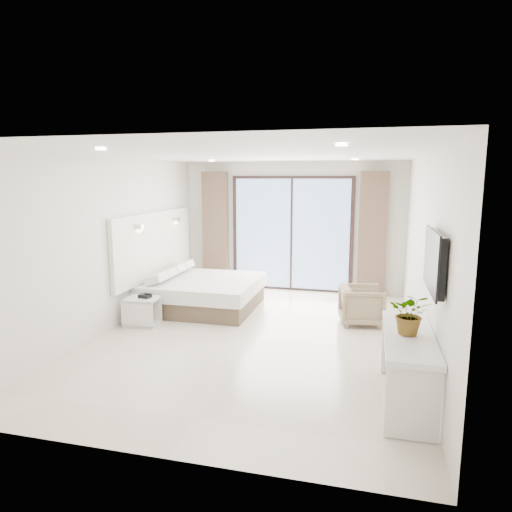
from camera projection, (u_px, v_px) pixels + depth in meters
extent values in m
plane|color=beige|center=(256.00, 337.00, 6.85)|extent=(6.20, 6.20, 0.00)
cube|color=silver|center=(292.00, 227.00, 9.59)|extent=(4.60, 0.02, 2.70)
cube|color=silver|center=(162.00, 306.00, 3.66)|extent=(4.60, 0.02, 2.70)
cube|color=silver|center=(115.00, 243.00, 7.18)|extent=(0.02, 6.20, 2.70)
cube|color=silver|center=(423.00, 255.00, 6.07)|extent=(0.02, 6.20, 2.70)
cube|color=white|center=(256.00, 154.00, 6.39)|extent=(4.60, 6.20, 0.02)
cube|color=white|center=(155.00, 244.00, 8.44)|extent=(0.08, 3.00, 1.20)
cube|color=black|center=(436.00, 261.00, 4.56)|extent=(0.06, 1.00, 0.58)
cube|color=black|center=(431.00, 261.00, 4.57)|extent=(0.02, 1.04, 0.62)
cube|color=black|center=(292.00, 234.00, 9.58)|extent=(2.56, 0.04, 2.42)
cube|color=#91B0E9|center=(291.00, 234.00, 9.55)|extent=(2.40, 0.01, 2.30)
cube|color=brown|center=(216.00, 230.00, 9.87)|extent=(0.55, 0.14, 2.50)
cube|color=brown|center=(373.00, 235.00, 9.07)|extent=(0.55, 0.14, 2.50)
cylinder|color=white|center=(101.00, 149.00, 4.99)|extent=(0.12, 0.12, 0.02)
cylinder|color=white|center=(341.00, 145.00, 4.36)|extent=(0.12, 0.12, 0.02)
cylinder|color=white|center=(212.00, 161.00, 8.43)|extent=(0.12, 0.12, 0.02)
cylinder|color=white|center=(355.00, 159.00, 7.80)|extent=(0.12, 0.12, 0.02)
cube|color=brown|center=(204.00, 300.00, 8.39)|extent=(1.87, 1.77, 0.30)
cube|color=silver|center=(203.00, 286.00, 8.34)|extent=(1.94, 1.85, 0.24)
cube|color=white|center=(157.00, 281.00, 7.88)|extent=(0.28, 0.37, 0.14)
cube|color=white|center=(167.00, 276.00, 8.26)|extent=(0.28, 0.37, 0.14)
cube|color=white|center=(176.00, 272.00, 8.66)|extent=(0.28, 0.37, 0.14)
cube|color=white|center=(184.00, 268.00, 9.04)|extent=(0.28, 0.37, 0.14)
cube|color=silver|center=(142.00, 299.00, 7.36)|extent=(0.52, 0.44, 0.05)
cube|color=silver|center=(143.00, 323.00, 7.43)|extent=(0.52, 0.44, 0.05)
cube|color=silver|center=(137.00, 315.00, 7.23)|extent=(0.50, 0.07, 0.41)
cube|color=silver|center=(148.00, 308.00, 7.57)|extent=(0.50, 0.07, 0.41)
cube|color=black|center=(145.00, 296.00, 7.34)|extent=(0.19, 0.16, 0.06)
cube|color=silver|center=(409.00, 336.00, 4.75)|extent=(0.50, 1.62, 0.06)
cube|color=silver|center=(413.00, 404.00, 4.12)|extent=(0.48, 0.06, 0.71)
cube|color=silver|center=(403.00, 347.00, 5.51)|extent=(0.48, 0.06, 0.71)
imported|color=#33662D|center=(410.00, 318.00, 4.69)|extent=(0.48, 0.51, 0.35)
imported|color=#988A63|center=(362.00, 303.00, 7.45)|extent=(0.73, 0.77, 0.69)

